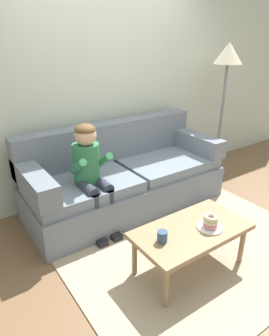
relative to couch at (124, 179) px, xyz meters
name	(u,v)px	position (x,y,z in m)	size (l,w,h in m)	color
ground	(178,237)	(0.09, -0.85, -0.34)	(10.00, 10.00, 0.00)	brown
wall_back	(104,78)	(0.09, 0.55, 1.06)	(8.00, 0.10, 2.80)	beige
area_rug	(196,250)	(0.09, -1.10, -0.33)	(2.35, 1.74, 0.01)	tan
couch	(124,179)	(0.00, 0.00, 0.00)	(2.25, 0.90, 0.94)	slate
coffee_table	(191,233)	(-0.13, -1.22, 0.02)	(0.97, 0.52, 0.41)	#937551
person_child	(90,169)	(-0.52, -0.21, 0.33)	(0.34, 0.58, 1.10)	#337A4C
plate	(210,227)	(0.00, -1.30, 0.08)	(0.21, 0.21, 0.01)	white
donut	(210,225)	(0.00, -1.30, 0.10)	(0.12, 0.12, 0.04)	pink
donut_second	(211,221)	(0.00, -1.30, 0.14)	(0.12, 0.12, 0.04)	beige
donut_third	(211,217)	(0.00, -1.30, 0.17)	(0.12, 0.12, 0.04)	beige
mug	(162,236)	(-0.44, -1.22, 0.11)	(0.08, 0.08, 0.09)	#334C72
toy_controller	(203,226)	(0.41, -0.88, -0.31)	(0.23, 0.09, 0.05)	blue
floor_lamp	(227,67)	(1.58, 0.01, 1.15)	(0.36, 0.36, 1.78)	slate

